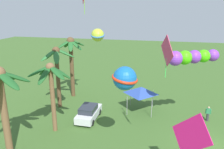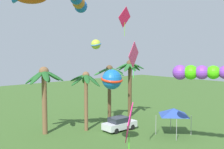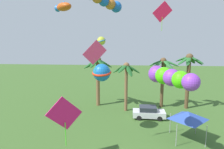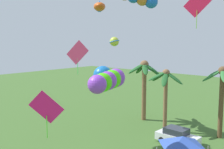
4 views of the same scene
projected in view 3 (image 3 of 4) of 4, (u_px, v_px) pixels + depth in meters
The scene contains 14 objects.
palm_tree_0 at pixel (98, 69), 28.08m from camera, with size 4.14×4.36×7.20m.
palm_tree_1 at pixel (163, 71), 27.41m from camera, with size 4.08×3.79×7.07m.
palm_tree_2 at pixel (126, 74), 26.01m from camera, with size 3.76×3.82×6.59m.
palm_tree_3 at pixel (189, 68), 26.81m from camera, with size 3.62×3.60×7.68m.
parked_car_0 at pixel (149, 112), 24.17m from camera, with size 3.94×1.81×1.51m.
festival_tent at pixel (188, 115), 18.71m from camera, with size 2.86×2.86×2.85m.
kite_diamond_0 at pixel (162, 12), 22.44m from camera, with size 2.33×0.52×3.31m.
kite_diamond_1 at pixel (65, 114), 15.35m from camera, with size 2.33×2.06×4.24m.
kite_tube_2 at pixel (105, 2), 22.62m from camera, with size 3.93×3.54×2.17m.
kite_diamond_3 at pixel (95, 53), 16.02m from camera, with size 1.89×0.80×2.83m.
kite_tube_4 at pixel (170, 77), 13.64m from camera, with size 2.70×4.48×1.30m.
kite_fish_5 at pixel (63, 7), 22.87m from camera, with size 2.79×2.79×1.16m.
kite_ball_6 at pixel (101, 41), 20.38m from camera, with size 1.12×1.12×0.87m.
kite_ball_7 at pixel (102, 73), 19.08m from camera, with size 2.23×2.23×1.71m.
Camera 3 is at (-0.46, -12.15, 9.64)m, focal length 31.70 mm.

